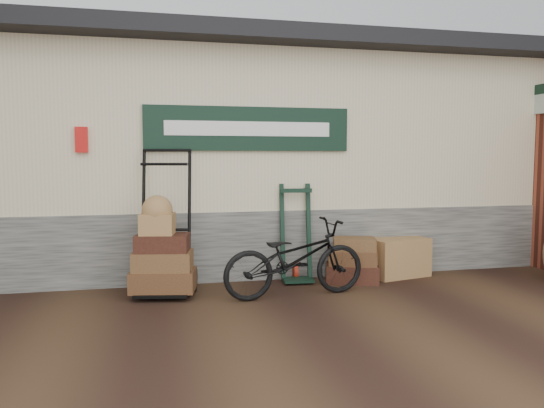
# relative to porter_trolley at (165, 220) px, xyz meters

# --- Properties ---
(ground) EXTENTS (80.00, 80.00, 0.00)m
(ground) POSITION_rel_porter_trolley_xyz_m (1.36, -0.61, -0.87)
(ground) COLOR black
(ground) RESTS_ON ground
(station_building) EXTENTS (14.40, 4.10, 3.20)m
(station_building) POSITION_rel_porter_trolley_xyz_m (1.36, 2.12, 0.75)
(station_building) COLOR #4C4C47
(station_building) RESTS_ON ground
(porter_trolley) EXTENTS (0.97, 0.80, 1.73)m
(porter_trolley) POSITION_rel_porter_trolley_xyz_m (0.00, 0.00, 0.00)
(porter_trolley) COLOR black
(porter_trolley) RESTS_ON ground
(green_barrow) EXTENTS (0.48, 0.41, 1.25)m
(green_barrow) POSITION_rel_porter_trolley_xyz_m (1.65, 0.24, -0.24)
(green_barrow) COLOR black
(green_barrow) RESTS_ON ground
(suitcase_stack) EXTENTS (0.75, 0.59, 0.58)m
(suitcase_stack) POSITION_rel_porter_trolley_xyz_m (2.33, 0.02, -0.57)
(suitcase_stack) COLOR #321710
(suitcase_stack) RESTS_ON ground
(wicker_hamper) EXTENTS (0.88, 0.68, 0.51)m
(wicker_hamper) POSITION_rel_porter_trolley_xyz_m (3.05, 0.24, -0.61)
(wicker_hamper) COLOR olive
(wicker_hamper) RESTS_ON ground
(bicycle) EXTENTS (0.78, 1.75, 0.98)m
(bicycle) POSITION_rel_porter_trolley_xyz_m (1.43, -0.50, -0.37)
(bicycle) COLOR black
(bicycle) RESTS_ON ground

